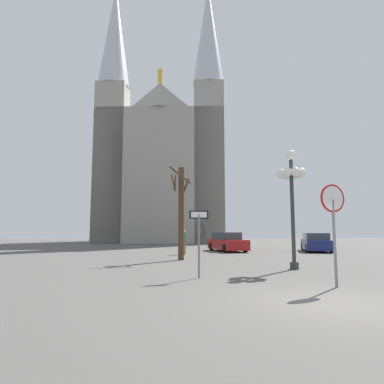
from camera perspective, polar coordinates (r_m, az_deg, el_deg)
The scene contains 9 objects.
ground_plane at distance 8.50m, azimuth 21.58°, elevation -17.17°, with size 120.00×120.00×0.00m, color #514F4C.
cathedral at distance 46.90m, azimuth -5.01°, elevation 4.91°, with size 17.94×14.85×35.88m.
stop_sign at distance 10.67m, azimuth 22.96°, elevation -3.43°, with size 0.82×0.21×2.99m.
one_way_arrow_sign at distance 11.68m, azimuth 1.19°, elevation -7.16°, with size 0.68×0.13×2.31m.
street_lamp at distance 15.04m, azimuth 16.63°, elevation 1.54°, with size 1.28×1.28×5.11m.
bare_tree at distance 18.68m, azimuth -1.90°, elevation -3.04°, with size 1.23×1.22×5.16m.
parked_car_near_navy at distance 27.67m, azimuth 20.39°, elevation -8.11°, with size 3.09×4.67×1.41m.
parked_car_far_red at distance 26.54m, azimuth 6.03°, elevation -8.53°, with size 2.52×4.60×1.46m.
pedestrian_walking at distance 22.78m, azimuth -1.39°, elevation -8.10°, with size 0.32×0.32×1.66m.
Camera 1 is at (-3.83, -7.41, 1.64)m, focal length 31.25 mm.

